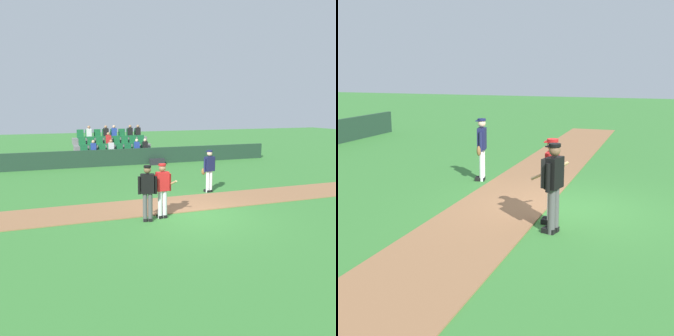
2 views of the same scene
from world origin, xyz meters
TOP-DOWN VIEW (x-y plane):
  - ground_plane at (0.00, 0.00)m, footprint 80.00×80.00m
  - infield_dirt_path at (0.00, 1.51)m, footprint 28.00×2.13m
  - dugout_fence at (0.00, 10.97)m, footprint 20.00×0.16m
  - stadium_bleachers at (0.01, 12.85)m, footprint 5.00×2.95m
  - batter_red_jersey at (-0.96, 0.14)m, footprint 0.70×0.77m
  - umpire_home_plate at (-1.50, -0.02)m, footprint 0.57×0.38m
  - runner_navy_jersey at (2.01, 2.86)m, footprint 0.67×0.37m
  - equipment_bag at (2.26, 10.52)m, footprint 0.90×0.36m

SIDE VIEW (x-z plane):
  - ground_plane at x=0.00m, z-range 0.00..0.00m
  - infield_dirt_path at x=0.00m, z-range 0.00..0.03m
  - equipment_bag at x=2.26m, z-range 0.00..0.36m
  - dugout_fence at x=0.00m, z-range 0.00..1.00m
  - stadium_bleachers at x=0.01m, z-range -0.51..1.79m
  - runner_navy_jersey at x=2.01m, z-range 0.08..1.84m
  - batter_red_jersey at x=-0.96m, z-range 0.09..1.85m
  - umpire_home_plate at x=-1.50m, z-range 0.12..1.88m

